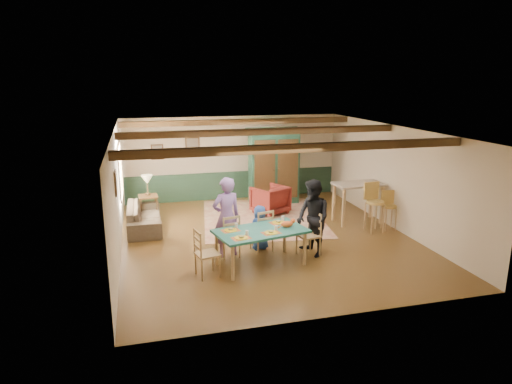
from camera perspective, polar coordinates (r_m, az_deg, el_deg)
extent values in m
plane|color=#4D3215|center=(11.47, 1.31, -5.75)|extent=(8.00, 8.00, 0.00)
cube|color=beige|center=(14.89, -2.90, 4.28)|extent=(7.00, 0.02, 2.70)
cube|color=beige|center=(10.69, -17.00, -0.31)|extent=(0.02, 8.00, 2.70)
cube|color=beige|center=(12.49, 16.99, 1.73)|extent=(0.02, 8.00, 2.70)
cube|color=white|center=(10.85, 1.39, 7.78)|extent=(7.00, 8.00, 0.02)
cube|color=#1C3423|center=(15.05, -2.85, 0.89)|extent=(6.95, 0.03, 0.90)
cube|color=#33200E|center=(8.70, 5.60, 5.51)|extent=(6.95, 0.16, 0.16)
cube|color=#33200E|center=(11.24, 0.82, 7.55)|extent=(6.95, 0.16, 0.16)
cube|color=#33200E|center=(13.75, -2.10, 8.76)|extent=(6.95, 0.16, 0.16)
imported|color=#825D9F|center=(10.12, -3.72, -3.14)|extent=(0.74, 0.56, 1.81)
imported|color=black|center=(10.23, 7.12, -3.26)|extent=(0.82, 0.96, 1.73)
imported|color=#274C9C|center=(10.58, 0.49, -4.48)|extent=(0.57, 0.44, 1.05)
cube|color=beige|center=(13.04, 0.82, -3.23)|extent=(3.81, 4.34, 0.01)
cube|color=#163928|center=(14.37, 2.23, 3.26)|extent=(1.70, 0.72, 2.38)
imported|color=#430E0D|center=(13.37, 1.77, -0.97)|extent=(1.20, 1.21, 0.83)
imported|color=#43382A|center=(12.45, -13.79, -3.02)|extent=(0.88, 2.18, 0.63)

